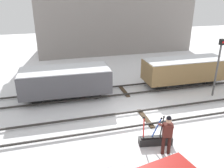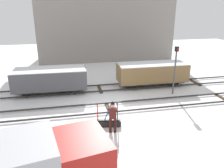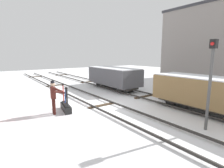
% 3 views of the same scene
% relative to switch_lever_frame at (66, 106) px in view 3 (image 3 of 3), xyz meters
% --- Properties ---
extents(ground_plane, '(60.00, 60.00, 0.00)m').
position_rel_switch_lever_frame_xyz_m(ground_plane, '(0.45, 2.20, -0.25)').
color(ground_plane, white).
extents(track_main_line, '(44.00, 1.94, 0.18)m').
position_rel_switch_lever_frame_xyz_m(track_main_line, '(0.45, 2.20, -0.14)').
color(track_main_line, '#2D2B28').
rests_on(track_main_line, ground_plane).
extents(track_siding_near, '(44.00, 1.94, 0.18)m').
position_rel_switch_lever_frame_xyz_m(track_siding_near, '(0.45, 6.04, -0.14)').
color(track_siding_near, '#2D2B28').
rests_on(track_siding_near, ground_plane).
extents(switch_lever_frame, '(1.56, 0.62, 1.45)m').
position_rel_switch_lever_frame_xyz_m(switch_lever_frame, '(0.00, 0.00, 0.00)').
color(switch_lever_frame, black).
rests_on(switch_lever_frame, ground_plane).
extents(rail_worker, '(0.63, 0.73, 1.84)m').
position_rel_switch_lever_frame_xyz_m(rail_worker, '(0.14, -0.69, 0.80)').
color(rail_worker, '#351511').
rests_on(rail_worker, ground_plane).
extents(signal_post, '(0.24, 0.32, 3.78)m').
position_rel_switch_lever_frame_xyz_m(signal_post, '(5.98, 3.87, 2.07)').
color(signal_post, '#4C4C4C').
rests_on(signal_post, ground_plane).
extents(freight_car_near_switch, '(5.97, 2.11, 2.00)m').
position_rel_switch_lever_frame_xyz_m(freight_car_near_switch, '(5.04, 6.04, 0.93)').
color(freight_car_near_switch, '#2D2B28').
rests_on(freight_car_near_switch, ground_plane).
extents(freight_car_far_end, '(5.67, 2.44, 2.00)m').
position_rel_switch_lever_frame_xyz_m(freight_car_far_end, '(-3.47, 6.04, 0.93)').
color(freight_car_far_end, '#2D2B28').
rests_on(freight_car_far_end, ground_plane).
extents(perched_bird_roof_right, '(0.28, 0.17, 0.13)m').
position_rel_switch_lever_frame_xyz_m(perched_bird_roof_right, '(-3.58, 19.60, 8.51)').
color(perched_bird_roof_right, '#514C47').
rests_on(perched_bird_roof_right, apartment_building).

